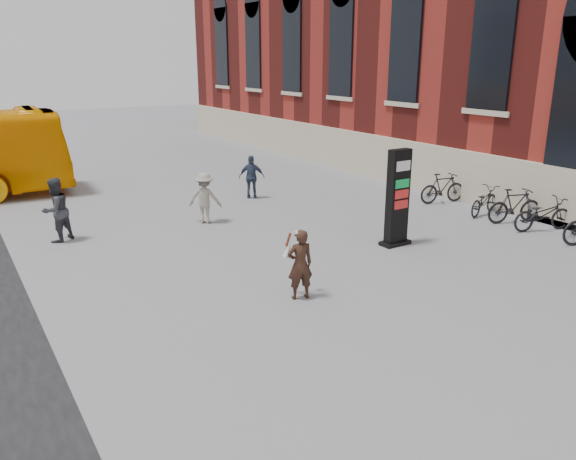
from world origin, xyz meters
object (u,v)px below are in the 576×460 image
bike_4 (543,214)px  pedestrian_a (56,210)px  bike_5 (515,206)px  bike_6 (484,201)px  pedestrian_b (205,198)px  woman (300,263)px  pedestrian_c (252,177)px  info_pylon (398,198)px  bike_7 (443,188)px

bike_4 → pedestrian_a: bearing=79.5°
bike_5 → bike_6: bearing=19.0°
pedestrian_a → bike_6: 13.04m
pedestrian_b → pedestrian_a: bearing=32.7°
woman → bike_6: size_ratio=0.88×
woman → pedestrian_b: (0.64, 6.29, 0.00)m
woman → pedestrian_a: pedestrian_a is taller
woman → pedestrian_c: size_ratio=0.98×
pedestrian_c → bike_4: bearing=154.7°
info_pylon → woman: bearing=-160.1°
bike_7 → pedestrian_a: bearing=89.7°
bike_5 → bike_7: (0.00, 2.94, -0.01)m
pedestrian_c → bike_5: bearing=158.2°
pedestrian_c → woman: bearing=99.2°
bike_6 → bike_4: bearing=164.8°
woman → pedestrian_c: pedestrian_c is taller
woman → pedestrian_b: bearing=-83.2°
info_pylon → bike_6: (4.55, 0.82, -0.85)m
pedestrian_b → bike_4: size_ratio=0.83×
info_pylon → bike_4: info_pylon is taller
pedestrian_a → bike_5: pedestrian_a is taller
info_pylon → bike_7: size_ratio=1.48×
info_pylon → bike_7: (4.55, 2.59, -0.78)m
bike_6 → pedestrian_a: bearing=55.1°
pedestrian_b → bike_4: 10.06m
pedestrian_c → bike_7: pedestrian_c is taller
pedestrian_c → bike_4: 9.66m
pedestrian_a → pedestrian_b: (4.21, -0.50, -0.11)m
info_pylon → pedestrian_a: 9.32m
bike_7 → pedestrian_b: bearing=87.1°
pedestrian_a → pedestrian_c: bearing=160.8°
pedestrian_b → bike_7: bearing=-155.1°
bike_4 → bike_7: (0.00, 3.90, 0.03)m
pedestrian_a → bike_6: bearing=128.7°
woman → bike_6: (8.70, 2.41, -0.33)m
pedestrian_c → bike_4: pedestrian_c is taller
info_pylon → bike_5: info_pylon is taller
info_pylon → bike_4: bearing=-17.2°
pedestrian_c → bike_4: size_ratio=0.82×
pedestrian_a → bike_7: (12.28, -2.61, -0.36)m
bike_6 → pedestrian_c: bearing=26.7°
pedestrian_a → pedestrian_b: bearing=141.5°
bike_7 → bike_4: bearing=-168.3°
pedestrian_a → pedestrian_c: pedestrian_a is taller
pedestrian_b → pedestrian_c: (2.74, 2.04, -0.01)m
pedestrian_b → bike_5: 9.52m
woman → pedestrian_b: pedestrian_b is taller
woman → pedestrian_a: bearing=-49.7°
pedestrian_b → info_pylon: bearing=166.3°
info_pylon → bike_5: 4.63m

